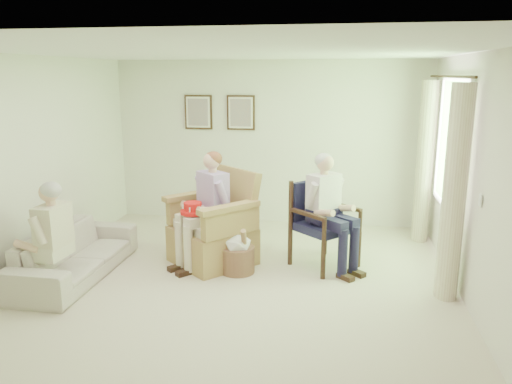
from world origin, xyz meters
TOP-DOWN VIEW (x-y plane):
  - floor at (0.00, 0.00)m, footprint 5.50×5.50m
  - back_wall at (0.00, 2.75)m, footprint 5.00×0.04m
  - front_wall at (0.00, -2.75)m, footprint 5.00×0.04m
  - left_wall at (-2.50, 0.00)m, footprint 0.04×5.50m
  - right_wall at (2.50, 0.00)m, footprint 0.04×5.50m
  - ceiling at (0.00, 0.00)m, footprint 5.00×5.50m
  - window at (2.46, 1.20)m, footprint 0.13×2.50m
  - curtain_left at (2.33, 0.22)m, footprint 0.34×0.34m
  - curtain_right at (2.33, 2.18)m, footprint 0.34×0.34m
  - framed_print_left at (-1.15, 2.71)m, footprint 0.45×0.05m
  - framed_print_right at (-0.45, 2.71)m, footprint 0.45×0.05m
  - wicker_armchair at (-0.44, 0.81)m, footprint 0.93×0.93m
  - wood_armchair at (0.98, 0.99)m, footprint 0.69×0.65m
  - sofa at (-1.95, 0.06)m, footprint 1.93×0.75m
  - person_wicker at (-0.44, 0.65)m, footprint 0.40×0.62m
  - person_dark at (0.98, 0.82)m, footprint 0.40×0.63m
  - person_sofa at (-1.95, -0.45)m, footprint 0.42×0.62m
  - red_hat at (-0.61, 0.52)m, footprint 0.31×0.31m
  - hatbox at (-0.05, 0.50)m, footprint 0.51×0.51m

SIDE VIEW (x-z plane):
  - floor at x=0.00m, z-range 0.00..0.00m
  - hatbox at x=-0.05m, z-range -0.07..0.55m
  - sofa at x=-1.95m, z-range 0.00..0.56m
  - wicker_armchair at x=-0.44m, z-range -0.22..0.98m
  - wood_armchair at x=0.98m, z-range 0.05..1.11m
  - person_sofa at x=-1.95m, z-range 0.08..1.31m
  - red_hat at x=-0.61m, z-range 0.70..0.84m
  - person_dark at x=0.98m, z-range 0.13..1.55m
  - person_wicker at x=-0.44m, z-range 0.14..1.56m
  - curtain_left at x=2.33m, z-range 0.00..2.30m
  - curtain_right at x=2.33m, z-range 0.00..2.30m
  - back_wall at x=0.00m, z-range 0.00..2.60m
  - front_wall at x=0.00m, z-range 0.00..2.60m
  - left_wall at x=-2.50m, z-range 0.00..2.60m
  - right_wall at x=2.50m, z-range 0.00..2.60m
  - window at x=2.46m, z-range 0.77..2.40m
  - framed_print_left at x=-1.15m, z-range 1.51..2.06m
  - framed_print_right at x=-0.45m, z-range 1.51..2.06m
  - ceiling at x=0.00m, z-range 2.59..2.61m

